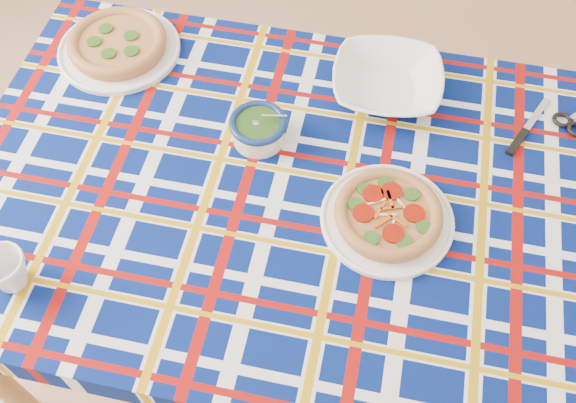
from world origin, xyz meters
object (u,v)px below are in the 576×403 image
at_px(dining_table, 311,211).
at_px(serving_bowl, 387,83).
at_px(main_focaccia_plate, 388,214).
at_px(mug, 7,271).
at_px(pesto_bowl, 258,128).

distance_m(dining_table, serving_bowl, 0.34).
height_order(main_focaccia_plate, mug, mug).
distance_m(dining_table, pesto_bowl, 0.20).
distance_m(serving_bowl, mug, 0.86).
height_order(dining_table, serving_bowl, serving_bowl).
xyz_separation_m(dining_table, mug, (-0.40, -0.43, 0.11)).
bearing_deg(pesto_bowl, serving_bowl, 52.86).
bearing_deg(main_focaccia_plate, dining_table, -178.13).
height_order(dining_table, mug, mug).
xyz_separation_m(pesto_bowl, mug, (-0.24, -0.50, 0.00)).
relative_size(dining_table, serving_bowl, 6.67).
distance_m(dining_table, mug, 0.59).
relative_size(pesto_bowl, serving_bowl, 0.50).
relative_size(main_focaccia_plate, serving_bowl, 1.10).
bearing_deg(dining_table, mug, -148.20).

